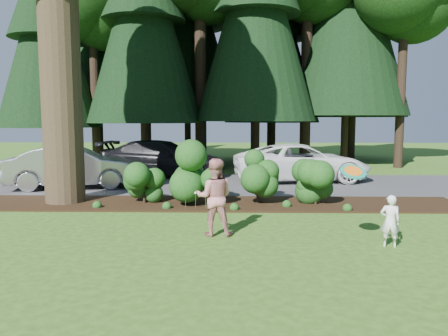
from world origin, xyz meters
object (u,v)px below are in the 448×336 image
car_silver_wagon (74,167)px  child (390,221)px  car_dark_suv (163,158)px  frisbee (353,171)px  car_white_suv (301,162)px  adult (215,197)px

car_silver_wagon → child: 12.19m
car_silver_wagon → child: (9.52, -7.61, -0.29)m
car_silver_wagon → car_dark_suv: bearing=-51.6°
car_dark_suv → frisbee: 12.67m
car_white_suv → adult: (-3.35, -8.82, 0.06)m
frisbee → adult: bearing=160.5°
car_silver_wagon → car_dark_suv: size_ratio=0.86×
car_dark_suv → adult: adult is taller
car_silver_wagon → adult: (5.78, -6.72, 0.05)m
car_silver_wagon → adult: 8.86m
car_silver_wagon → car_dark_suv: 4.54m
car_dark_suv → adult: size_ratio=3.23×
car_dark_suv → adult: bearing=-155.8°
car_silver_wagon → adult: size_ratio=2.77×
car_white_suv → car_dark_suv: 6.39m
child → frisbee: frisbee is taller
adult → frisbee: size_ratio=3.24×
child → frisbee: size_ratio=2.02×
car_silver_wagon → child: bearing=-140.6°
car_dark_suv → child: car_dark_suv is taller
adult → frisbee: (2.90, -1.03, 0.73)m
adult → frisbee: 3.16m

